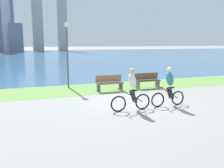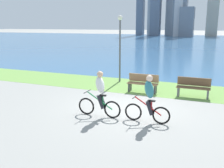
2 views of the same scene
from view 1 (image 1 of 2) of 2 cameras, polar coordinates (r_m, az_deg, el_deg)
The scene contains 9 objects.
ground_plane at distance 10.92m, azimuth 5.01°, elevation -4.29°, with size 300.00×300.00×0.00m, color gray.
grass_strip_bayside at distance 14.35m, azimuth -1.53°, elevation -0.86°, with size 120.00×3.36×0.01m, color #6B9947.
bay_water_surface at distance 51.75m, azimuth -15.61°, elevation 6.46°, with size 300.00×72.94×0.00m, color #386693.
cyclist_lead at distance 9.41m, azimuth 4.68°, elevation -1.36°, with size 1.68×0.52×1.68m.
cyclist_trailing at distance 10.35m, azimuth 13.31°, elevation -0.61°, with size 1.59×0.52×1.65m.
bench_near_path at distance 14.27m, azimuth 8.34°, elevation 0.81°, with size 1.50×0.47×0.90m.
bench_far_along_path at distance 13.23m, azimuth -0.61°, elevation 0.21°, with size 1.50×0.47×0.90m.
lamppost_tall at distance 14.35m, azimuth -10.52°, elevation 8.98°, with size 0.28×0.28×3.79m.
city_skyline_far_shore at distance 80.34m, azimuth -23.01°, elevation 13.82°, with size 31.70×10.43×26.50m.
Camera 1 is at (-4.61, -9.54, 2.64)m, focal length 38.78 mm.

